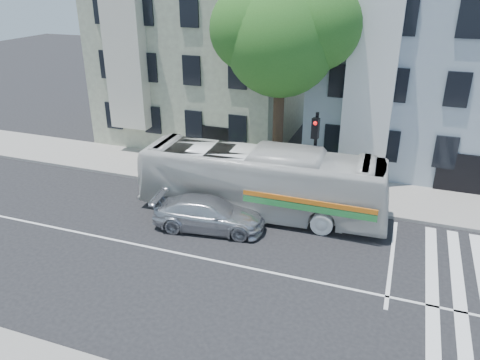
% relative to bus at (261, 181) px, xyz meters
% --- Properties ---
extents(ground, '(120.00, 120.00, 0.00)m').
position_rel_bus_xyz_m(ground, '(-0.35, -4.58, -1.62)').
color(ground, black).
rests_on(ground, ground).
extents(sidewalk_far, '(80.00, 4.00, 0.15)m').
position_rel_bus_xyz_m(sidewalk_far, '(-0.35, 3.42, -1.54)').
color(sidewalk_far, gray).
rests_on(sidewalk_far, ground).
extents(building_left, '(12.00, 10.00, 11.00)m').
position_rel_bus_xyz_m(building_left, '(-7.35, 10.42, 3.88)').
color(building_left, gray).
rests_on(building_left, ground).
extents(building_right, '(12.00, 10.00, 11.00)m').
position_rel_bus_xyz_m(building_right, '(6.65, 10.42, 3.88)').
color(building_right, '#99A5B7').
rests_on(building_right, ground).
extents(street_tree, '(7.30, 5.90, 11.10)m').
position_rel_bus_xyz_m(street_tree, '(-0.29, 4.16, 6.22)').
color(street_tree, '#2D2116').
rests_on(street_tree, ground).
extents(bus, '(3.21, 11.71, 3.23)m').
position_rel_bus_xyz_m(bus, '(0.00, 0.00, 0.00)').
color(bus, silver).
rests_on(bus, ground).
extents(sedan, '(2.69, 5.21, 1.44)m').
position_rel_bus_xyz_m(sedan, '(-1.72, -2.23, -0.89)').
color(sedan, silver).
rests_on(sedan, ground).
extents(hedge, '(8.50, 2.44, 0.70)m').
position_rel_bus_xyz_m(hedge, '(-1.98, 1.93, -1.12)').
color(hedge, '#2C621F').
rests_on(hedge, sidewalk_far).
extents(traffic_signal, '(0.49, 0.55, 4.73)m').
position_rel_bus_xyz_m(traffic_signal, '(2.13, 1.36, 1.44)').
color(traffic_signal, black).
rests_on(traffic_signal, ground).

